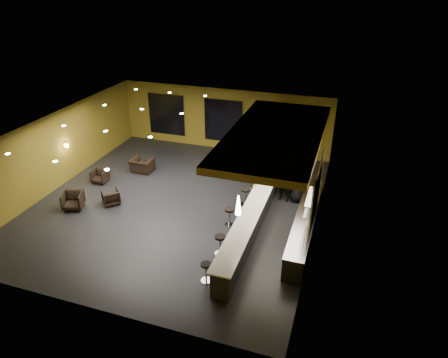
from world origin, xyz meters
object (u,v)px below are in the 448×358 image
(pendant_2, at_px, (271,148))
(bar_stool_4, at_px, (254,177))
(staff_c, at_px, (298,183))
(armchair_d, at_px, (142,165))
(pendant_0, at_px, (238,205))
(prep_counter, at_px, (305,224))
(bar_stool_1, at_px, (220,243))
(staff_b, at_px, (296,178))
(armchair_c, at_px, (100,176))
(armchair_a, at_px, (73,201))
(pendant_1, at_px, (257,172))
(staff_a, at_px, (285,181))
(column, at_px, (277,147))
(bar_counter, at_px, (252,220))
(bar_stool_2, at_px, (229,215))
(bar_stool_3, at_px, (245,195))
(bar_stool_0, at_px, (206,270))
(armchair_b, at_px, (111,197))

(pendant_2, xyz_separation_m, bar_stool_4, (-0.83, 0.54, -1.84))
(staff_c, distance_m, armchair_d, 8.01)
(pendant_0, bearing_deg, prep_counter, 51.34)
(pendant_0, xyz_separation_m, bar_stool_1, (-0.71, 0.22, -1.84))
(pendant_0, xyz_separation_m, staff_c, (1.32, 4.87, -1.43))
(staff_b, bearing_deg, armchair_d, -162.34)
(armchair_c, relative_size, bar_stool_4, 0.91)
(armchair_a, bearing_deg, pendant_1, -11.64)
(staff_c, distance_m, armchair_a, 9.79)
(pendant_1, distance_m, staff_a, 2.79)
(column, xyz_separation_m, pendant_0, (0.00, -6.60, 0.60))
(bar_counter, relative_size, bar_stool_4, 10.13)
(bar_stool_2, bearing_deg, staff_b, 57.45)
(pendant_1, relative_size, bar_stool_3, 0.90)
(staff_a, bearing_deg, pendant_2, 174.62)
(staff_b, xyz_separation_m, staff_c, (0.19, -0.45, 0.01))
(staff_b, height_order, armchair_c, staff_b)
(bar_counter, xyz_separation_m, bar_stool_0, (-0.70, -3.27, -0.04))
(pendant_0, bearing_deg, armchair_a, 171.02)
(armchair_d, bearing_deg, pendant_2, 176.88)
(pendant_1, bearing_deg, bar_stool_2, -155.09)
(staff_b, height_order, bar_stool_3, staff_b)
(bar_counter, distance_m, pendant_2, 3.52)
(armchair_b, bearing_deg, bar_stool_3, 152.98)
(staff_a, distance_m, armchair_b, 7.72)
(prep_counter, bearing_deg, pendant_2, 128.66)
(bar_stool_1, height_order, bar_stool_2, bar_stool_2)
(armchair_a, xyz_separation_m, bar_stool_1, (7.04, -1.01, 0.13))
(pendant_2, xyz_separation_m, armchair_a, (-7.75, -3.77, -1.97))
(prep_counter, bearing_deg, bar_stool_1, -139.90)
(pendant_2, relative_size, staff_c, 0.38)
(bar_counter, relative_size, pendant_0, 11.43)
(bar_stool_2, xyz_separation_m, bar_stool_3, (0.16, 1.78, -0.02))
(bar_stool_1, height_order, bar_stool_3, bar_stool_1)
(pendant_1, height_order, armchair_a, pendant_1)
(prep_counter, relative_size, bar_stool_2, 7.51)
(pendant_0, relative_size, bar_stool_2, 0.88)
(armchair_c, bearing_deg, bar_stool_3, -1.86)
(armchair_d, bearing_deg, bar_stool_0, 131.88)
(column, xyz_separation_m, pendant_2, (0.00, -1.60, 0.60))
(pendant_0, bearing_deg, staff_a, 80.77)
(bar_stool_3, bearing_deg, pendant_0, -78.37)
(column, bearing_deg, pendant_1, -90.00)
(armchair_b, distance_m, bar_stool_4, 6.59)
(staff_c, height_order, bar_stool_4, staff_c)
(pendant_0, height_order, armchair_d, pendant_0)
(column, distance_m, pendant_1, 4.14)
(staff_c, xyz_separation_m, bar_stool_3, (-2.11, -1.03, -0.42))
(pendant_1, relative_size, pendant_2, 1.00)
(armchair_a, distance_m, bar_stool_0, 7.48)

